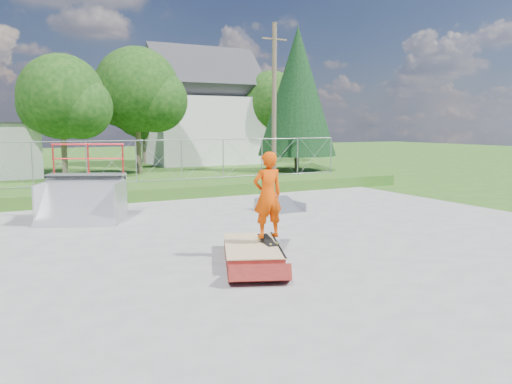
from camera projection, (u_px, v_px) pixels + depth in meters
ground at (246, 248)px, 11.92m from camera, size 120.00×120.00×0.00m
concrete_pad at (246, 247)px, 11.92m from camera, size 20.00×16.00×0.04m
grass_berm at (143, 191)px, 20.25m from camera, size 24.00×3.00×0.50m
grind_box at (252, 252)px, 10.78m from camera, size 1.97×2.64×0.35m
quarter_pipe at (80, 184)px, 14.86m from camera, size 2.94×2.76×2.34m
flat_bank_ramp at (281, 206)px, 16.95m from camera, size 1.33×1.41×0.40m
skateboard at (268, 240)px, 10.94m from camera, size 0.36×0.82×0.13m
skater at (268, 198)px, 10.81m from camera, size 0.70×0.47×1.88m
chain_link_fence at (136, 161)px, 20.98m from camera, size 20.00×0.06×1.80m
gable_house at (202, 113)px, 38.40m from camera, size 8.40×6.08×8.94m
utility_pole at (274, 104)px, 25.37m from camera, size 0.24×0.24×8.00m
tree_left_near at (67, 100)px, 26.27m from camera, size 4.76×4.48×6.65m
tree_center at (142, 93)px, 29.99m from camera, size 5.44×5.12×7.60m
tree_right_far at (275, 104)px, 38.79m from camera, size 5.10×4.80×7.12m
tree_back_mid at (147, 116)px, 38.35m from camera, size 4.08×3.84×5.70m
conifer_tree at (297, 92)px, 31.68m from camera, size 5.04×5.04×9.10m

